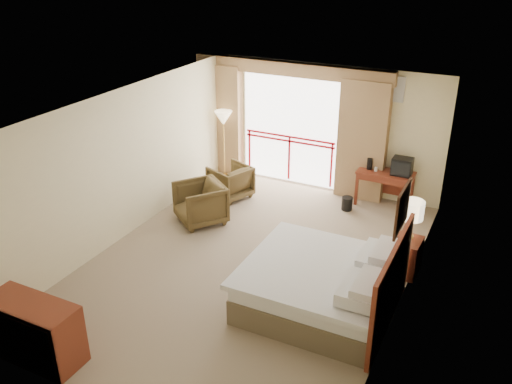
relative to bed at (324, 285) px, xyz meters
The scene contains 29 objects.
floor 1.66m from the bed, 158.15° to the left, with size 7.00×7.00×0.00m, color #827057.
ceiling 2.83m from the bed, 158.15° to the left, with size 7.00×7.00×0.00m, color white.
wall_back 4.47m from the bed, 110.05° to the left, with size 5.00×5.00×0.00m, color beige.
wall_front 3.41m from the bed, 117.29° to the right, with size 5.00×5.00×0.00m, color beige.
wall_left 4.16m from the bed, behind, with size 7.00×7.00×0.00m, color beige.
wall_right 1.52m from the bed, 30.87° to the left, with size 7.00×7.00×0.00m, color beige.
balcony_door 4.75m from the bed, 119.37° to the left, with size 2.40×2.40×0.00m, color white.
balcony_railing 4.68m from the bed, 119.49° to the left, with size 2.09×0.03×1.02m.
curtain_left 5.65m from the bed, 134.97° to the left, with size 1.00×0.26×2.50m, color olive.
curtain_right 4.10m from the bed, 99.29° to the left, with size 1.00×0.26×2.50m, color olive.
valance 5.08m from the bed, 119.98° to the left, with size 4.40×0.22×0.28m, color olive.
hvac_vent 4.53m from the bed, 92.76° to the left, with size 0.50×0.04×0.50m, color silver.
bed is the anchor object (origin of this frame).
headboard 1.00m from the bed, ahead, with size 0.06×2.10×1.30m, color #5E1F13.
framed_art 1.77m from the bed, ahead, with size 0.04×0.72×0.60m.
nightstand 1.70m from the bed, 58.86° to the left, with size 0.43×0.51×0.61m, color #5E1F13.
table_lamp 1.89m from the bed, 59.71° to the left, with size 0.36×0.36×0.64m.
phone 1.57m from the bed, 57.58° to the left, with size 0.17×0.14×0.08m, color black.
desk 3.85m from the bed, 91.00° to the left, with size 1.12×0.54×0.73m.
tv 3.83m from the bed, 86.48° to the left, with size 0.39×0.31×0.35m.
coffee_maker 3.84m from the bed, 96.27° to the left, with size 0.11×0.11×0.24m, color black.
cup 3.77m from the bed, 94.08° to the left, with size 0.06×0.06×0.09m, color white.
wastebasket 3.32m from the bed, 101.57° to the left, with size 0.22×0.22×0.27m, color black.
armchair_far 4.13m from the bed, 138.22° to the left, with size 0.75×0.77×0.70m, color #42331B.
armchair_near 3.41m from the bed, 153.79° to the left, with size 0.84×0.87×0.79m, color #42331B.
side_table 4.00m from the bed, 148.37° to the left, with size 0.50×0.50×0.54m.
book 4.00m from the bed, 148.37° to the left, with size 0.17×0.23×0.02m, color white.
floor_lamp 5.29m from the bed, 135.58° to the left, with size 0.40×0.40×1.55m.
dresser 3.97m from the bed, 137.88° to the right, with size 1.26×0.54×0.84m.
Camera 1 is at (3.54, -6.95, 4.94)m, focal length 38.00 mm.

